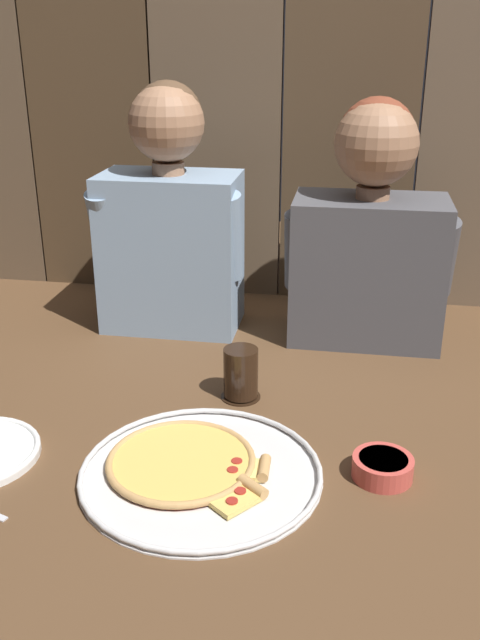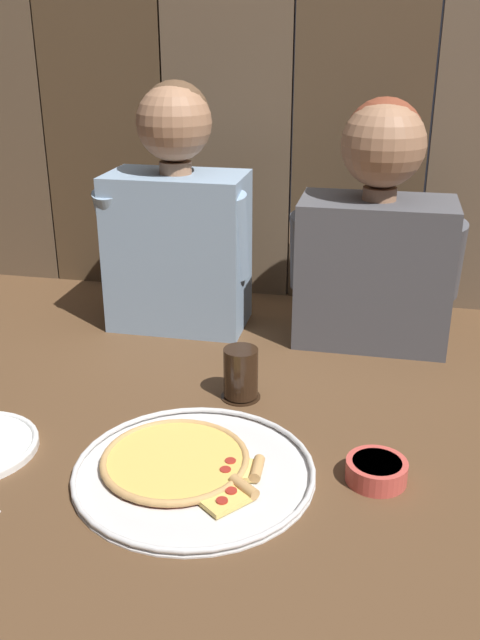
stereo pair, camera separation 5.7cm
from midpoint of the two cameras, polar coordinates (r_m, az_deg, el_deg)
name	(u,v)px [view 1 (the left image)]	position (r m, az deg, el deg)	size (l,w,h in m)	color
ground_plane	(236,421)	(1.43, -1.46, -8.21)	(3.20, 3.20, 0.00)	brown
pizza_tray	(195,468)	(1.28, -4.97, -11.95)	(0.43, 0.43, 0.03)	silver
drinking_glass	(241,374)	(1.49, -1.04, -4.42)	(0.09, 0.09, 0.11)	black
dipping_bowl	(383,466)	(1.28, 10.26, -11.65)	(0.11, 0.11, 0.04)	#CC4C42
diner_left	(170,218)	(1.80, -6.63, 8.26)	(0.39, 0.21, 0.62)	#849EB7
diner_right	(370,232)	(1.74, 9.60, 7.11)	(0.41, 0.22, 0.59)	#4C4C51
wooden_backdrop_wall	(284,68)	(1.98, 2.69, 19.77)	(2.19, 0.03, 1.27)	brown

